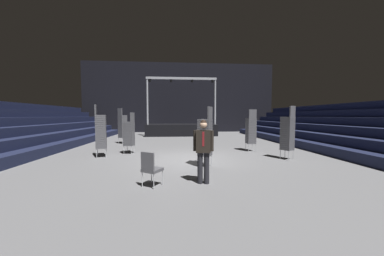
% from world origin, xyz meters
% --- Properties ---
extents(ground_plane, '(22.00, 30.00, 0.10)m').
position_xyz_m(ground_plane, '(0.00, 0.00, -0.05)').
color(ground_plane, slate).
extents(arena_end_wall, '(22.00, 0.30, 8.00)m').
position_xyz_m(arena_end_wall, '(0.00, 15.00, 4.00)').
color(arena_end_wall, black).
rests_on(arena_end_wall, ground_plane).
extents(bleacher_bank_right, '(4.50, 24.00, 2.70)m').
position_xyz_m(bleacher_bank_right, '(8.75, 1.00, 1.35)').
color(bleacher_bank_right, '#191E38').
rests_on(bleacher_bank_right, ground_plane).
extents(stage_riser, '(6.64, 3.11, 5.35)m').
position_xyz_m(stage_riser, '(-0.00, 10.97, 0.62)').
color(stage_riser, black).
rests_on(stage_riser, ground_plane).
extents(man_with_tie, '(0.57, 0.30, 1.78)m').
position_xyz_m(man_with_tie, '(0.18, -3.19, 1.01)').
color(man_with_tie, black).
rests_on(man_with_tie, ground_plane).
extents(chair_stack_front_left, '(0.62, 0.62, 2.39)m').
position_xyz_m(chair_stack_front_left, '(-4.16, 5.30, 1.19)').
color(chair_stack_front_left, '#B2B5BA').
rests_on(chair_stack_front_left, ground_plane).
extents(chair_stack_front_right, '(0.52, 0.52, 2.05)m').
position_xyz_m(chair_stack_front_right, '(-2.89, 1.54, 1.03)').
color(chair_stack_front_right, '#B2B5BA').
rests_on(chair_stack_front_right, ground_plane).
extents(chair_stack_mid_left, '(0.47, 0.47, 2.22)m').
position_xyz_m(chair_stack_mid_left, '(3.43, 1.75, 1.11)').
color(chair_stack_mid_left, '#B2B5BA').
rests_on(chair_stack_mid_left, ground_plane).
extents(chair_stack_mid_right, '(0.60, 0.60, 2.22)m').
position_xyz_m(chair_stack_mid_right, '(0.51, -1.30, 1.11)').
color(chair_stack_mid_right, '#B2B5BA').
rests_on(chair_stack_mid_right, ground_plane).
extents(chair_stack_mid_centre, '(0.60, 0.60, 2.31)m').
position_xyz_m(chair_stack_mid_centre, '(4.25, -0.35, 1.15)').
color(chair_stack_mid_centre, '#B2B5BA').
rests_on(chair_stack_mid_centre, ground_plane).
extents(chair_stack_rear_left, '(0.54, 0.54, 2.39)m').
position_xyz_m(chair_stack_rear_left, '(-3.97, 0.78, 1.19)').
color(chair_stack_rear_left, '#B2B5BA').
rests_on(chair_stack_rear_left, ground_plane).
extents(loose_chair_near_man, '(0.61, 0.61, 0.95)m').
position_xyz_m(loose_chair_near_man, '(-1.25, -3.34, 0.53)').
color(loose_chair_near_man, '#B2B5BA').
rests_on(loose_chair_near_man, ground_plane).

